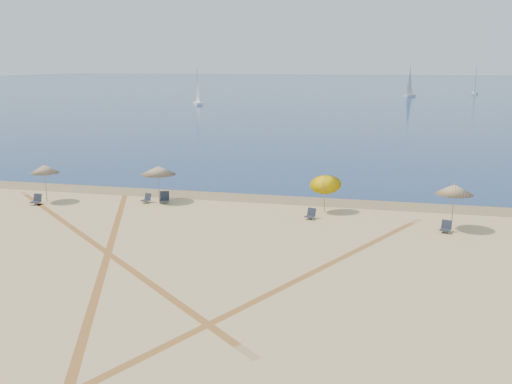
% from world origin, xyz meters
% --- Properties ---
extents(ground, '(160.00, 160.00, 0.00)m').
position_xyz_m(ground, '(0.00, 0.00, 0.00)').
color(ground, tan).
rests_on(ground, ground).
extents(ocean, '(500.00, 500.00, 0.00)m').
position_xyz_m(ocean, '(0.00, 225.00, 0.01)').
color(ocean, '#0C2151').
rests_on(ocean, ground).
extents(wet_sand, '(500.00, 500.00, 0.00)m').
position_xyz_m(wet_sand, '(0.00, 24.00, 0.00)').
color(wet_sand, olive).
rests_on(wet_sand, ground).
extents(umbrella_1, '(1.86, 1.86, 2.53)m').
position_xyz_m(umbrella_1, '(-14.06, 19.65, 2.19)').
color(umbrella_1, gray).
rests_on(umbrella_1, ground).
extents(umbrella_2, '(2.29, 2.29, 2.43)m').
position_xyz_m(umbrella_2, '(-6.90, 21.44, 2.08)').
color(umbrella_2, gray).
rests_on(umbrella_2, ground).
extents(umbrella_3, '(1.92, 1.96, 2.64)m').
position_xyz_m(umbrella_3, '(4.04, 21.13, 1.96)').
color(umbrella_3, gray).
rests_on(umbrella_3, ground).
extents(umbrella_4, '(2.05, 2.05, 2.58)m').
position_xyz_m(umbrella_4, '(11.28, 19.07, 2.23)').
color(umbrella_4, gray).
rests_on(umbrella_4, ground).
extents(chair_2, '(0.56, 0.66, 0.67)m').
position_xyz_m(chair_2, '(-14.28, 18.82, 0.30)').
color(chair_2, '#1C212D').
rests_on(chair_2, ground).
extents(chair_3, '(0.66, 0.71, 0.60)m').
position_xyz_m(chair_3, '(-7.57, 20.93, 0.26)').
color(chair_3, '#1C212D').
rests_on(chair_3, ground).
extents(chair_4, '(0.79, 0.86, 0.73)m').
position_xyz_m(chair_4, '(-6.43, 21.21, 0.32)').
color(chair_4, '#1C212D').
rests_on(chair_4, ground).
extents(chair_5, '(0.65, 0.71, 0.62)m').
position_xyz_m(chair_5, '(3.43, 19.42, 0.27)').
color(chair_5, '#1C212D').
rests_on(chair_5, ground).
extents(chair_6, '(0.68, 0.75, 0.64)m').
position_xyz_m(chair_6, '(10.93, 18.34, 0.28)').
color(chair_6, '#1C212D').
rests_on(chair_6, ground).
extents(sailboat_0, '(3.54, 4.88, 7.32)m').
position_xyz_m(sailboat_0, '(-33.80, 107.19, 2.22)').
color(sailboat_0, white).
rests_on(sailboat_0, ocean).
extents(sailboat_1, '(3.51, 5.55, 8.13)m').
position_xyz_m(sailboat_1, '(10.75, 147.60, 2.46)').
color(sailboat_1, white).
rests_on(sailboat_1, ocean).
extents(sailboat_2, '(2.41, 5.47, 7.90)m').
position_xyz_m(sailboat_2, '(29.05, 165.21, 2.39)').
color(sailboat_2, white).
rests_on(sailboat_2, ocean).
extents(tire_tracks, '(49.14, 43.73, 0.00)m').
position_xyz_m(tire_tracks, '(-2.69, 10.11, 0.00)').
color(tire_tracks, tan).
rests_on(tire_tracks, ground).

